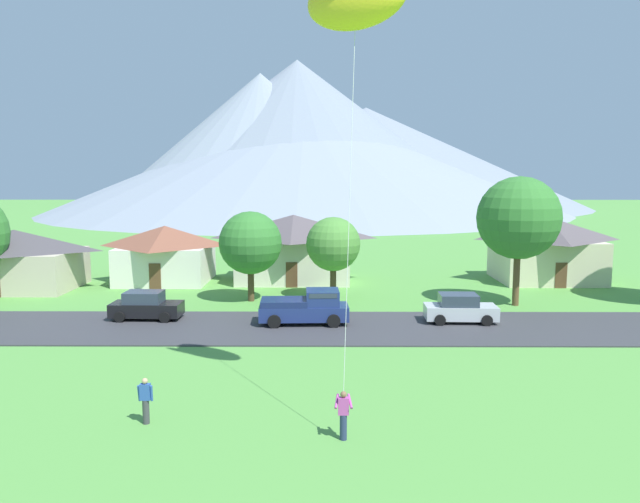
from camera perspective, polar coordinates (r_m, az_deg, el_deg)
The scene contains 16 objects.
road_strip at distance 35.20m, azimuth -3.19°, elevation -7.13°, with size 160.00×7.68×0.08m, color #38383D.
mountain_central_ridge at distance 143.80m, azimuth -1.31°, elevation 8.63°, with size 118.23×118.23×24.09m, color gray.
mountain_west_ridge at distance 144.44m, azimuth -5.56°, elevation 10.12°, with size 75.27×75.27×31.81m, color gray.
mountain_east_ridge at distance 166.55m, azimuth 4.29°, elevation 8.83°, with size 115.53×115.53×26.37m, color gray.
mountain_far_west_ridge at distance 149.44m, azimuth -2.14°, elevation 10.81°, with size 95.42×95.42×35.76m, color gray.
house_leftmost at distance 50.03m, azimuth -2.50°, elevation 0.46°, with size 9.80×6.74×5.48m.
house_left_center at distance 51.95m, azimuth -26.69°, elevation -0.59°, with size 9.66×7.04×4.58m.
house_right_center at distance 53.35m, azimuth 20.50°, elevation 0.34°, with size 8.52×7.20×5.32m.
house_rightmost at distance 51.13m, azimuth -14.32°, elevation -0.12°, with size 7.58×7.03×4.61m.
tree_left_of_center at distance 42.04m, azimuth -6.56°, elevation 0.80°, with size 4.35×4.35×6.27m.
tree_center at distance 42.60m, azimuth 1.25°, elevation 0.68°, with size 3.83×3.83×5.82m.
tree_right_of_center at distance 42.30m, azimuth 18.18°, elevation 3.00°, with size 5.50×5.50×8.67m.
parked_car_silver_west_end at distance 37.02m, azimuth 13.02°, elevation -5.27°, with size 4.25×2.17×1.68m.
parked_car_black_mid_west at distance 38.31m, azimuth -16.04°, elevation -4.94°, with size 4.24×2.16×1.68m.
pickup_truck_navy_west_side at distance 35.70m, azimuth -1.30°, elevation -5.23°, with size 5.28×2.49×1.99m.
watcher_person at distance 22.93m, azimuth -16.08°, elevation -13.25°, with size 0.56×0.24×1.68m.
Camera 1 is at (2.17, -5.52, 8.83)m, focal length 34.05 mm.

